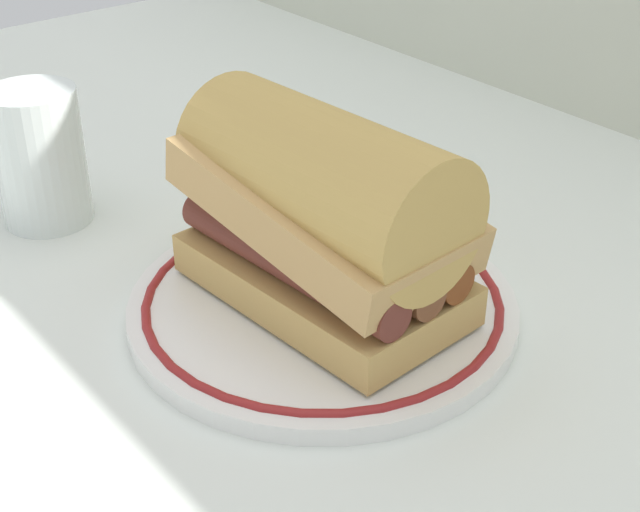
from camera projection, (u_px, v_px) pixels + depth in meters
name	position (u px, v px, depth m)	size (l,w,h in m)	color
ground_plane	(346.00, 331.00, 0.58)	(1.50, 1.50, 0.00)	silver
plate	(320.00, 306.00, 0.59)	(0.25, 0.25, 0.01)	white
sausage_sandwich	(320.00, 212.00, 0.56)	(0.19, 0.11, 0.12)	tan
drinking_glass	(41.00, 166.00, 0.69)	(0.07, 0.07, 0.10)	silver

